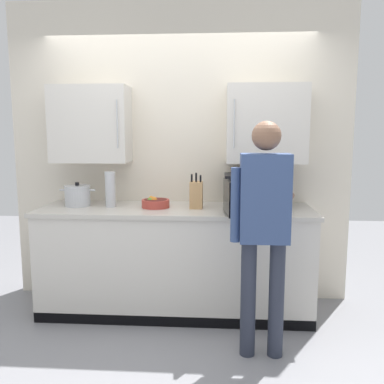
# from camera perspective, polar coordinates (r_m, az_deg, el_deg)

# --- Properties ---
(ground_plane) EXTENTS (9.57, 9.57, 0.00)m
(ground_plane) POSITION_cam_1_polar(r_m,az_deg,el_deg) (3.19, -3.84, -21.86)
(ground_plane) COLOR gray
(back_wall_tiled) EXTENTS (3.23, 0.44, 2.81)m
(back_wall_tiled) POSITION_cam_1_polar(r_m,az_deg,el_deg) (3.88, -1.83, 6.40)
(back_wall_tiled) COLOR beige
(back_wall_tiled) RESTS_ON ground_plane
(counter_unit) EXTENTS (2.40, 0.72, 0.95)m
(counter_unit) POSITION_cam_1_polar(r_m,az_deg,el_deg) (3.71, -2.29, -9.46)
(counter_unit) COLOR beige
(counter_unit) RESTS_ON ground_plane
(microwave_oven) EXTENTS (0.51, 0.70, 0.30)m
(microwave_oven) POSITION_cam_1_polar(r_m,az_deg,el_deg) (3.60, 8.11, 0.10)
(microwave_oven) COLOR black
(microwave_oven) RESTS_ON counter_unit
(thermos_flask) EXTENTS (0.09, 0.09, 0.32)m
(thermos_flask) POSITION_cam_1_polar(r_m,az_deg,el_deg) (3.69, -11.36, 0.39)
(thermos_flask) COLOR #B7BABF
(thermos_flask) RESTS_ON counter_unit
(stock_pot) EXTENTS (0.33, 0.23, 0.22)m
(stock_pot) POSITION_cam_1_polar(r_m,az_deg,el_deg) (3.82, -15.71, -0.49)
(stock_pot) COLOR #B7BABF
(stock_pot) RESTS_ON counter_unit
(knife_block) EXTENTS (0.11, 0.15, 0.31)m
(knife_block) POSITION_cam_1_polar(r_m,az_deg,el_deg) (3.57, 0.60, -0.37)
(knife_block) COLOR tan
(knife_block) RESTS_ON counter_unit
(fruit_bowl) EXTENTS (0.25, 0.25, 0.10)m
(fruit_bowl) POSITION_cam_1_polar(r_m,az_deg,el_deg) (3.62, -5.14, -1.51)
(fruit_bowl) COLOR #AD3D33
(fruit_bowl) RESTS_ON counter_unit
(person_figure) EXTENTS (0.44, 0.57, 1.68)m
(person_figure) POSITION_cam_1_polar(r_m,az_deg,el_deg) (2.89, 9.99, -3.81)
(person_figure) COLOR #282D3D
(person_figure) RESTS_ON ground_plane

